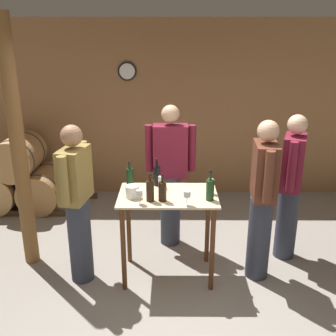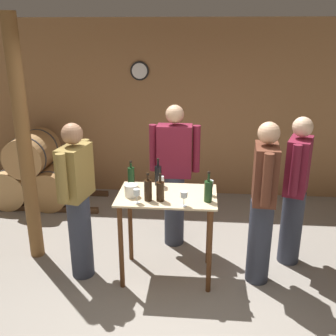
{
  "view_description": "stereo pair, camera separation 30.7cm",
  "coord_description": "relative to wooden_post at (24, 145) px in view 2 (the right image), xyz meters",
  "views": [
    {
      "loc": [
        -0.1,
        -3.16,
        2.52
      ],
      "look_at": [
        -0.12,
        0.61,
        1.19
      ],
      "focal_mm": 42.0,
      "sensor_mm": 36.0,
      "label": 1
    },
    {
      "loc": [
        0.21,
        -3.14,
        2.52
      ],
      "look_at": [
        -0.12,
        0.61,
        1.19
      ],
      "focal_mm": 42.0,
      "sensor_mm": 36.0,
      "label": 2
    }
  ],
  "objects": [
    {
      "name": "wine_bottle_right",
      "position": [
        1.52,
        -0.42,
        -0.3
      ],
      "size": [
        0.08,
        0.08,
        0.28
      ],
      "color": "black",
      "rests_on": "tasting_table"
    },
    {
      "name": "person_host",
      "position": [
        2.53,
        -0.28,
        -0.44
      ],
      "size": [
        0.25,
        0.59,
        1.72
      ],
      "color": "#333847",
      "rests_on": "ground_plane"
    },
    {
      "name": "wine_glass_near_left",
      "position": [
        1.3,
        -0.49,
        -0.3
      ],
      "size": [
        0.06,
        0.06,
        0.14
      ],
      "color": "silver",
      "rests_on": "tasting_table"
    },
    {
      "name": "back_wall",
      "position": [
        1.69,
        2.08,
        0.0
      ],
      "size": [
        8.4,
        0.08,
        2.7
      ],
      "color": "#996B42",
      "rests_on": "ground_plane"
    },
    {
      "name": "ice_bucket",
      "position": [
        1.22,
        -0.34,
        -0.34
      ],
      "size": [
        0.13,
        0.13,
        0.12
      ],
      "color": "white",
      "rests_on": "tasting_table"
    },
    {
      "name": "wine_bottle_left",
      "position": [
        1.4,
        -0.42,
        -0.29
      ],
      "size": [
        0.08,
        0.08,
        0.29
      ],
      "color": "black",
      "rests_on": "tasting_table"
    },
    {
      "name": "wine_glass_near_center",
      "position": [
        1.49,
        -0.1,
        -0.31
      ],
      "size": [
        0.06,
        0.06,
        0.13
      ],
      "color": "silver",
      "rests_on": "tasting_table"
    },
    {
      "name": "barrel_rack",
      "position": [
        -0.6,
        1.47,
        -0.9
      ],
      "size": [
        2.07,
        0.78,
        1.11
      ],
      "color": "#4C331E",
      "rests_on": "ground_plane"
    },
    {
      "name": "ground_plane",
      "position": [
        1.69,
        -0.78,
        -1.35
      ],
      "size": [
        14.0,
        14.0,
        0.0
      ],
      "primitive_type": "plane",
      "color": "gray"
    },
    {
      "name": "wine_glass_far_side",
      "position": [
        2.0,
        -0.24,
        -0.29
      ],
      "size": [
        0.06,
        0.06,
        0.16
      ],
      "color": "silver",
      "rests_on": "tasting_table"
    },
    {
      "name": "person_visitor_near_door",
      "position": [
        1.6,
        0.43,
        -0.43
      ],
      "size": [
        0.59,
        0.24,
        1.73
      ],
      "color": "#333847",
      "rests_on": "ground_plane"
    },
    {
      "name": "person_visitor_with_scarf",
      "position": [
        2.93,
        0.13,
        -0.46
      ],
      "size": [
        0.34,
        0.56,
        1.69
      ],
      "color": "#333847",
      "rests_on": "ground_plane"
    },
    {
      "name": "wine_bottle_center",
      "position": [
        1.45,
        -0.01,
        -0.29
      ],
      "size": [
        0.07,
        0.07,
        0.3
      ],
      "color": "black",
      "rests_on": "tasting_table"
    },
    {
      "name": "tasting_table",
      "position": [
        1.57,
        -0.26,
        -0.61
      ],
      "size": [
        1.0,
        0.64,
        0.94
      ],
      "color": "beige",
      "rests_on": "ground_plane"
    },
    {
      "name": "wooden_post",
      "position": [
        0.0,
        0.0,
        0.0
      ],
      "size": [
        0.16,
        0.16,
        2.7
      ],
      "color": "brown",
      "rests_on": "ground_plane"
    },
    {
      "name": "wine_bottle_far_left",
      "position": [
        1.16,
        -0.05,
        -0.3
      ],
      "size": [
        0.07,
        0.07,
        0.27
      ],
      "color": "black",
      "rests_on": "tasting_table"
    },
    {
      "name": "wine_bottle_far_right",
      "position": [
        1.98,
        -0.4,
        -0.29
      ],
      "size": [
        0.08,
        0.08,
        0.31
      ],
      "color": "#193819",
      "rests_on": "tasting_table"
    },
    {
      "name": "person_visitor_bearded",
      "position": [
        0.66,
        -0.34,
        -0.46
      ],
      "size": [
        0.29,
        0.58,
        1.68
      ],
      "color": "#333847",
      "rests_on": "ground_plane"
    },
    {
      "name": "wine_glass_near_right",
      "position": [
        1.75,
        -0.52,
        -0.29
      ],
      "size": [
        0.07,
        0.07,
        0.15
      ],
      "color": "silver",
      "rests_on": "tasting_table"
    }
  ]
}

